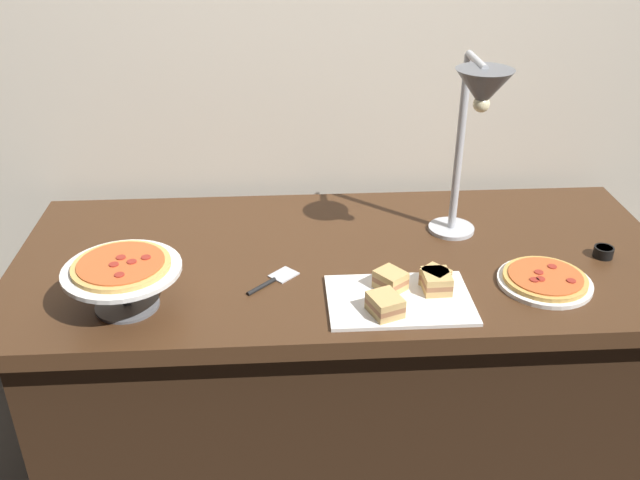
{
  "coord_description": "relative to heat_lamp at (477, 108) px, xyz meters",
  "views": [
    {
      "loc": [
        -0.18,
        -1.73,
        1.75
      ],
      "look_at": [
        -0.07,
        0.0,
        0.81
      ],
      "focal_mm": 38.85,
      "sensor_mm": 36.0,
      "label": 1
    }
  ],
  "objects": [
    {
      "name": "sauce_cup_near",
      "position": [
        0.4,
        -0.06,
        -0.41
      ],
      "size": [
        0.06,
        0.06,
        0.03
      ],
      "color": "black",
      "rests_on": "buffet_table"
    },
    {
      "name": "buffet_table",
      "position": [
        -0.34,
        0.0,
        -0.81
      ],
      "size": [
        1.9,
        0.84,
        0.76
      ],
      "color": "#422816",
      "rests_on": "ground_plane"
    },
    {
      "name": "pizza_plate_center",
      "position": [
        -0.92,
        -0.23,
        -0.33
      ],
      "size": [
        0.3,
        0.3,
        0.13
      ],
      "color": "#595B60",
      "rests_on": "buffet_table"
    },
    {
      "name": "pizza_plate_front",
      "position": [
        0.18,
        -0.19,
        -0.42
      ],
      "size": [
        0.25,
        0.25,
        0.03
      ],
      "color": "white",
      "rests_on": "buffet_table"
    },
    {
      "name": "ground_plane",
      "position": [
        -0.34,
        0.0,
        -1.19
      ],
      "size": [
        8.0,
        8.0,
        0.0
      ],
      "primitive_type": "plane",
      "color": "#4C443D"
    },
    {
      "name": "heat_lamp",
      "position": [
        0.0,
        0.0,
        0.0
      ],
      "size": [
        0.15,
        0.31,
        0.55
      ],
      "color": "#B7BABF",
      "rests_on": "buffet_table"
    },
    {
      "name": "back_wall",
      "position": [
        -0.34,
        0.5,
        0.01
      ],
      "size": [
        4.4,
        0.04,
        2.4
      ],
      "primitive_type": "cube",
      "color": "beige",
      "rests_on": "ground_plane"
    },
    {
      "name": "sandwich_platter",
      "position": [
        -0.21,
        -0.25,
        -0.41
      ],
      "size": [
        0.37,
        0.25,
        0.06
      ],
      "color": "white",
      "rests_on": "buffet_table"
    },
    {
      "name": "serving_spatula",
      "position": [
        -0.55,
        -0.13,
        -0.43
      ],
      "size": [
        0.14,
        0.14,
        0.01
      ],
      "color": "#B7BABF",
      "rests_on": "buffet_table"
    }
  ]
}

